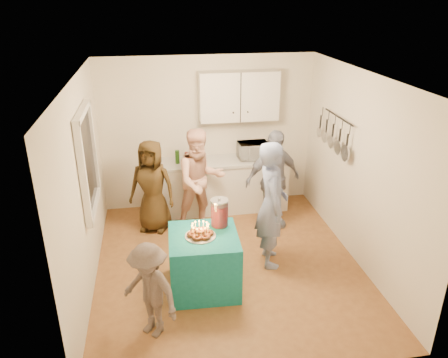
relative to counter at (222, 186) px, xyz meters
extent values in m
plane|color=brown|center=(-0.20, -1.70, -0.43)|extent=(4.00, 4.00, 0.00)
plane|color=white|center=(-0.20, -1.70, 2.17)|extent=(4.00, 4.00, 0.00)
plane|color=silver|center=(-0.20, 0.30, 0.87)|extent=(3.60, 3.60, 0.00)
plane|color=silver|center=(-2.00, -1.70, 0.87)|extent=(4.00, 4.00, 0.00)
plane|color=silver|center=(1.60, -1.70, 0.87)|extent=(4.00, 4.00, 0.00)
cube|color=black|center=(-1.97, -1.40, 1.12)|extent=(0.04, 1.00, 1.20)
cube|color=white|center=(0.00, 0.00, 0.00)|extent=(2.20, 0.58, 0.86)
cube|color=beige|center=(0.00, 0.00, 0.46)|extent=(2.24, 0.62, 0.05)
cube|color=white|center=(0.30, 0.15, 1.52)|extent=(1.30, 0.30, 0.80)
cube|color=black|center=(1.52, -1.00, 1.17)|extent=(0.12, 1.00, 0.60)
imported|color=white|center=(0.53, 0.00, 0.62)|extent=(0.51, 0.36, 0.28)
cube|color=#127578|center=(-0.59, -2.15, -0.05)|extent=(0.88, 0.88, 0.76)
cylinder|color=red|center=(-0.36, -1.92, 0.50)|extent=(0.22, 0.22, 0.34)
imported|color=#7B88B3|center=(0.39, -1.72, 0.46)|extent=(0.49, 0.69, 1.77)
imported|color=brown|center=(-1.19, -0.50, 0.31)|extent=(0.85, 0.70, 1.48)
imported|color=#E18975|center=(-0.44, -0.60, 0.40)|extent=(0.92, 0.78, 1.65)
imported|color=#0F1334|center=(0.68, -0.73, 0.38)|extent=(1.02, 0.62, 1.61)
imported|color=#514441|center=(-1.27, -2.87, 0.14)|extent=(0.82, 0.81, 1.13)
camera|label=1|loc=(-1.12, -6.77, 3.09)|focal=35.00mm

